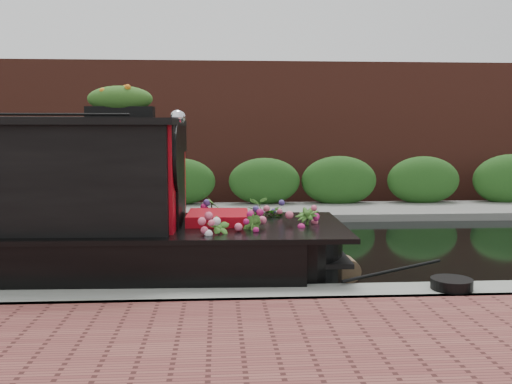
{
  "coord_description": "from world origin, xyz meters",
  "views": [
    {
      "loc": [
        1.2,
        -9.5,
        2.05
      ],
      "look_at": [
        1.79,
        -0.6,
        1.09
      ],
      "focal_mm": 40.0,
      "sensor_mm": 36.0,
      "label": 1
    }
  ],
  "objects": [
    {
      "name": "ground",
      "position": [
        0.0,
        0.0,
        0.0
      ],
      "size": [
        80.0,
        80.0,
        0.0
      ],
      "primitive_type": "plane",
      "color": "black",
      "rests_on": "ground"
    },
    {
      "name": "near_bank_coping",
      "position": [
        0.0,
        -3.3,
        0.0
      ],
      "size": [
        40.0,
        0.6,
        0.5
      ],
      "primitive_type": "cube",
      "color": "gray",
      "rests_on": "ground"
    },
    {
      "name": "far_bank_path",
      "position": [
        0.0,
        4.2,
        0.0
      ],
      "size": [
        40.0,
        2.4,
        0.34
      ],
      "primitive_type": "cube",
      "color": "slate",
      "rests_on": "ground"
    },
    {
      "name": "far_hedge",
      "position": [
        0.0,
        5.1,
        0.0
      ],
      "size": [
        40.0,
        1.1,
        2.8
      ],
      "primitive_type": "cube",
      "color": "#24521B",
      "rests_on": "ground"
    },
    {
      "name": "far_brick_wall",
      "position": [
        0.0,
        7.2,
        0.0
      ],
      "size": [
        40.0,
        1.0,
        8.0
      ],
      "primitive_type": "cube",
      "color": "brown",
      "rests_on": "ground"
    },
    {
      "name": "rope_fender",
      "position": [
        2.96,
        -1.91,
        0.16
      ],
      "size": [
        0.31,
        0.4,
        0.31
      ],
      "primitive_type": "cylinder",
      "rotation": [
        1.57,
        0.0,
        0.0
      ],
      "color": "brown",
      "rests_on": "ground"
    },
    {
      "name": "coiled_mooring_rope",
      "position": [
        3.84,
        -3.32,
        0.31
      ],
      "size": [
        0.47,
        0.47,
        0.12
      ],
      "primitive_type": "cylinder",
      "color": "black",
      "rests_on": "near_bank_coping"
    }
  ]
}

